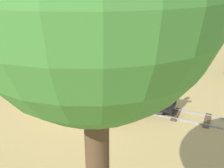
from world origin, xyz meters
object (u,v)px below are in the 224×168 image
Objects in this scene: locomotive at (145,92)px; oak_tree_far at (93,0)px; conductor_person at (115,83)px; park_bench at (140,64)px; passenger_car at (80,83)px.

locomotive is 0.36× the size of oak_tree_far.
conductor_person is 3.29m from park_bench.
park_bench is at bearing -164.77° from oak_tree_far.
conductor_person reaches higher than passenger_car.
locomotive is at bearing 21.17° from park_bench.
locomotive is 1.05m from conductor_person.
oak_tree_far is at bearing 15.23° from park_bench.
locomotive is 1.94m from passenger_car.
park_bench is 0.33× the size of oak_tree_far.
conductor_person is (0.80, -0.49, 0.47)m from locomotive.
passenger_car is 2.62m from park_bench.
conductor_person is 1.19× the size of park_bench.
park_bench is 7.69m from oak_tree_far.
passenger_car reaches higher than park_bench.
oak_tree_far is (6.94, 1.89, 2.73)m from park_bench.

